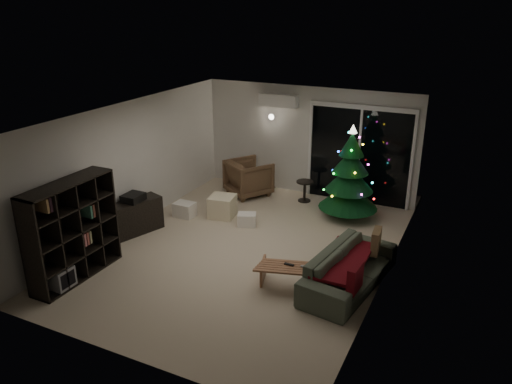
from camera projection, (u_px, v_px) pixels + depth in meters
room at (299, 177)px, 9.79m from camera, size 6.50×7.51×2.60m
bookshelf at (63, 228)px, 8.02m from camera, size 0.77×1.70×1.64m
media_cabinet at (135, 217)px, 9.68m from camera, size 0.72×1.13×0.66m
stereo at (133, 198)px, 9.53m from camera, size 0.34×0.40×0.14m
armchair at (249, 178)px, 11.56m from camera, size 1.24×1.25×0.83m
ottoman at (222, 206)px, 10.43m from camera, size 0.59×0.59×0.45m
cardboard_box_a at (185, 210)px, 10.47m from camera, size 0.42×0.32×0.30m
cardboard_box_b at (247, 220)px, 10.04m from camera, size 0.44×0.39×0.26m
side_table at (305, 191)px, 11.24m from camera, size 0.50×0.50×0.48m
floor_lamp at (272, 151)px, 11.93m from camera, size 0.28×0.28×1.76m
sofa at (349, 269)px, 7.84m from camera, size 1.11×2.18×0.61m
sofa_throw at (344, 260)px, 7.83m from camera, size 0.65×1.50×0.05m
cushion_a at (376, 241)px, 8.20m from camera, size 0.15×0.41×0.40m
cushion_b at (355, 278)px, 7.11m from camera, size 0.15×0.41×0.40m
coffee_table at (298, 278)px, 7.78m from camera, size 1.33×0.78×0.40m
remote_a at (289, 264)px, 7.77m from camera, size 0.16×0.05×0.02m
remote_b at (305, 266)px, 7.71m from camera, size 0.15×0.09×0.02m
christmas_tree at (350, 172)px, 10.14m from camera, size 1.32×1.32×1.97m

